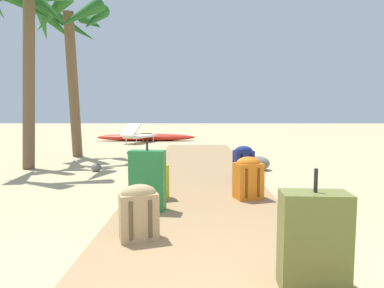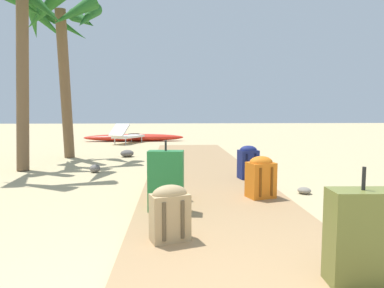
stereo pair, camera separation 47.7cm
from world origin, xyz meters
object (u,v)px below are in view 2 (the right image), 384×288
(kayak, at_px, (134,138))
(suitcase_olive, at_px, (361,237))
(backpack_yellow, at_px, (169,178))
(palm_tree_near_left, at_px, (61,30))
(palm_tree_far_left, at_px, (17,8))
(backpack_orange, at_px, (261,176))
(suitcase_green, at_px, (166,181))
(backpack_grey, at_px, (157,164))
(lounge_chair, at_px, (126,135))
(backpack_navy, at_px, (248,161))
(backpack_tan, at_px, (170,211))

(kayak, bearing_deg, suitcase_olive, -76.74)
(backpack_yellow, height_order, palm_tree_near_left, palm_tree_near_left)
(suitcase_olive, bearing_deg, palm_tree_near_left, 120.32)
(palm_tree_far_left, bearing_deg, backpack_orange, -33.66)
(suitcase_green, height_order, backpack_grey, suitcase_green)
(lounge_chair, relative_size, kayak, 0.40)
(lounge_chair, distance_m, kayak, 1.07)
(backpack_navy, xyz_separation_m, backpack_yellow, (-1.33, -1.30, -0.02))
(palm_tree_near_left, bearing_deg, backpack_tan, -65.41)
(backpack_tan, bearing_deg, backpack_orange, 50.56)
(backpack_grey, relative_size, kayak, 0.12)
(suitcase_green, relative_size, palm_tree_near_left, 0.20)
(suitcase_green, xyz_separation_m, kayak, (-1.52, 10.24, -0.28))
(backpack_tan, height_order, suitcase_olive, suitcase_olive)
(backpack_navy, bearing_deg, lounge_chair, 112.43)
(backpack_navy, bearing_deg, backpack_orange, -95.21)
(backpack_tan, bearing_deg, suitcase_olive, -33.57)
(backpack_tan, xyz_separation_m, palm_tree_far_left, (-3.08, 4.29, 2.95))
(backpack_grey, distance_m, lounge_chair, 7.55)
(backpack_tan, relative_size, suitcase_olive, 0.64)
(suitcase_olive, distance_m, lounge_chair, 11.35)
(kayak, bearing_deg, backpack_yellow, -80.98)
(backpack_yellow, relative_size, kayak, 0.13)
(backpack_navy, relative_size, lounge_chair, 0.34)
(suitcase_green, bearing_deg, palm_tree_far_left, 131.90)
(backpack_tan, bearing_deg, backpack_grey, 94.93)
(backpack_orange, height_order, kayak, backpack_orange)
(palm_tree_near_left, distance_m, palm_tree_far_left, 1.78)
(palm_tree_near_left, relative_size, palm_tree_far_left, 0.99)
(backpack_navy, height_order, backpack_tan, backpack_navy)
(backpack_orange, xyz_separation_m, palm_tree_far_left, (-4.27, 2.84, 2.92))
(palm_tree_near_left, bearing_deg, kayak, 76.88)
(backpack_navy, bearing_deg, palm_tree_far_left, 160.37)
(palm_tree_near_left, bearing_deg, lounge_chair, 75.97)
(backpack_orange, relative_size, backpack_yellow, 1.04)
(backpack_grey, bearing_deg, suitcase_green, -84.22)
(backpack_yellow, xyz_separation_m, kayak, (-1.55, 9.73, -0.21))
(palm_tree_near_left, height_order, kayak, palm_tree_near_left)
(suitcase_green, distance_m, palm_tree_far_left, 5.36)
(backpack_navy, relative_size, palm_tree_near_left, 0.14)
(palm_tree_far_left, bearing_deg, kayak, 77.60)
(suitcase_olive, relative_size, lounge_chair, 0.47)
(kayak, bearing_deg, backpack_navy, -71.17)
(lounge_chair, bearing_deg, backpack_tan, -80.21)
(backpack_orange, bearing_deg, backpack_yellow, -178.94)
(backpack_grey, height_order, lounge_chair, lounge_chair)
(backpack_navy, xyz_separation_m, suitcase_olive, (-0.05, -3.56, 0.02))
(backpack_tan, bearing_deg, suitcase_green, 93.25)
(lounge_chair, bearing_deg, backpack_grey, -78.46)
(suitcase_olive, height_order, kayak, suitcase_olive)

